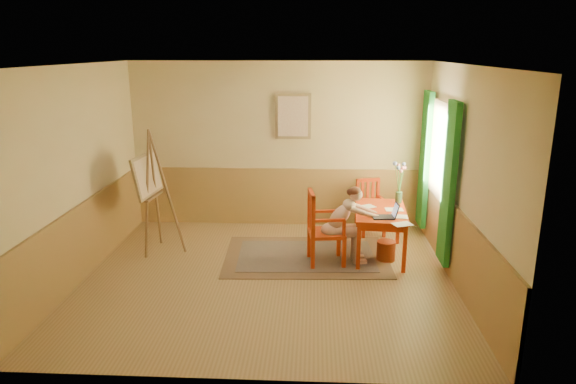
# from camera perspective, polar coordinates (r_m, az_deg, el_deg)

# --- Properties ---
(room) EXTENTS (5.04, 4.54, 2.84)m
(room) POSITION_cam_1_polar(r_m,az_deg,el_deg) (6.63, -2.40, 1.67)
(room) COLOR #A88652
(room) RESTS_ON ground
(wainscot) EXTENTS (5.00, 4.50, 1.00)m
(wainscot) POSITION_cam_1_polar(r_m,az_deg,el_deg) (7.65, -1.78, -3.45)
(wainscot) COLOR tan
(wainscot) RESTS_ON room
(window) EXTENTS (0.12, 2.01, 2.20)m
(window) POSITION_cam_1_polar(r_m,az_deg,el_deg) (7.90, 16.14, 2.92)
(window) COLOR white
(window) RESTS_ON room
(wall_portrait) EXTENTS (0.60, 0.05, 0.76)m
(wall_portrait) POSITION_cam_1_polar(r_m,az_deg,el_deg) (8.69, 0.56, 8.35)
(wall_portrait) COLOR #957A4F
(wall_portrait) RESTS_ON room
(rug) EXTENTS (2.47, 1.71, 0.02)m
(rug) POSITION_cam_1_polar(r_m,az_deg,el_deg) (7.75, 2.02, -7.07)
(rug) COLOR #8C7251
(rug) RESTS_ON room
(table) EXTENTS (0.81, 1.25, 0.72)m
(table) POSITION_cam_1_polar(r_m,az_deg,el_deg) (7.68, 10.17, -2.60)
(table) COLOR red
(table) RESTS_ON room
(chair_left) EXTENTS (0.55, 0.53, 1.07)m
(chair_left) POSITION_cam_1_polar(r_m,az_deg,el_deg) (7.35, 3.84, -3.99)
(chair_left) COLOR red
(chair_left) RESTS_ON room
(chair_back) EXTENTS (0.49, 0.50, 0.91)m
(chair_back) POSITION_cam_1_polar(r_m,az_deg,el_deg) (8.67, 9.02, -1.66)
(chair_back) COLOR red
(chair_back) RESTS_ON room
(figure) EXTENTS (0.86, 0.42, 1.13)m
(figure) POSITION_cam_1_polar(r_m,az_deg,el_deg) (7.37, 6.26, -3.27)
(figure) COLOR beige
(figure) RESTS_ON room
(laptop) EXTENTS (0.37, 0.24, 0.21)m
(laptop) POSITION_cam_1_polar(r_m,az_deg,el_deg) (7.31, 10.88, -2.48)
(laptop) COLOR #1E2338
(laptop) RESTS_ON table
(papers) EXTENTS (0.72, 1.05, 0.00)m
(papers) POSITION_cam_1_polar(r_m,az_deg,el_deg) (7.48, 11.16, -2.39)
(papers) COLOR white
(papers) RESTS_ON table
(vase) EXTENTS (0.21, 0.31, 0.63)m
(vase) POSITION_cam_1_polar(r_m,az_deg,el_deg) (8.00, 12.16, 0.86)
(vase) COLOR #3F724C
(vase) RESTS_ON table
(wastebasket) EXTENTS (0.29, 0.29, 0.29)m
(wastebasket) POSITION_cam_1_polar(r_m,az_deg,el_deg) (7.72, 10.75, -6.38)
(wastebasket) COLOR #A74421
(wastebasket) RESTS_ON room
(easel) EXTENTS (0.65, 0.84, 1.87)m
(easel) POSITION_cam_1_polar(r_m,az_deg,el_deg) (7.92, -15.01, 1.28)
(easel) COLOR olive
(easel) RESTS_ON room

